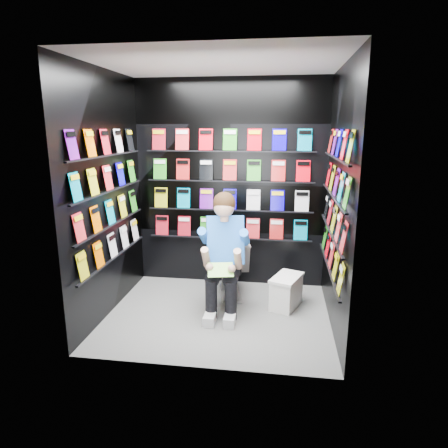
# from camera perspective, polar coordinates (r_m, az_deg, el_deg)

# --- Properties ---
(floor) EXTENTS (2.40, 2.40, 0.00)m
(floor) POSITION_cam_1_polar(r_m,az_deg,el_deg) (4.50, -0.86, -12.84)
(floor) COLOR slate
(floor) RESTS_ON ground
(ceiling) EXTENTS (2.40, 2.40, 0.00)m
(ceiling) POSITION_cam_1_polar(r_m,az_deg,el_deg) (4.07, -1.00, 22.04)
(ceiling) COLOR white
(ceiling) RESTS_ON floor
(wall_back) EXTENTS (2.40, 0.04, 2.60)m
(wall_back) POSITION_cam_1_polar(r_m,az_deg,el_deg) (5.06, 0.88, 5.63)
(wall_back) COLOR black
(wall_back) RESTS_ON floor
(wall_front) EXTENTS (2.40, 0.04, 2.60)m
(wall_front) POSITION_cam_1_polar(r_m,az_deg,el_deg) (3.12, -3.82, 0.56)
(wall_front) COLOR black
(wall_front) RESTS_ON floor
(wall_left) EXTENTS (0.04, 2.00, 2.60)m
(wall_left) POSITION_cam_1_polar(r_m,az_deg,el_deg) (4.44, -16.45, 3.93)
(wall_left) COLOR black
(wall_left) RESTS_ON floor
(wall_right) EXTENTS (0.04, 2.00, 2.60)m
(wall_right) POSITION_cam_1_polar(r_m,az_deg,el_deg) (4.07, 16.01, 3.14)
(wall_right) COLOR black
(wall_right) RESTS_ON floor
(comics_back) EXTENTS (2.10, 0.06, 1.37)m
(comics_back) POSITION_cam_1_polar(r_m,az_deg,el_deg) (5.03, 0.83, 5.64)
(comics_back) COLOR red
(comics_back) RESTS_ON wall_back
(comics_left) EXTENTS (0.06, 1.70, 1.37)m
(comics_left) POSITION_cam_1_polar(r_m,az_deg,el_deg) (4.42, -16.10, 3.99)
(comics_left) COLOR red
(comics_left) RESTS_ON wall_left
(comics_right) EXTENTS (0.06, 1.70, 1.37)m
(comics_right) POSITION_cam_1_polar(r_m,az_deg,el_deg) (4.07, 15.60, 3.23)
(comics_right) COLOR red
(comics_right) RESTS_ON wall_right
(toilet) EXTENTS (0.57, 0.82, 0.73)m
(toilet) POSITION_cam_1_polar(r_m,az_deg,el_deg) (4.88, 0.81, -5.98)
(toilet) COLOR white
(toilet) RESTS_ON floor
(longbox) EXTENTS (0.39, 0.50, 0.33)m
(longbox) POSITION_cam_1_polar(r_m,az_deg,el_deg) (4.68, 8.87, -9.68)
(longbox) COLOR silver
(longbox) RESTS_ON floor
(longbox_lid) EXTENTS (0.41, 0.53, 0.03)m
(longbox_lid) POSITION_cam_1_polar(r_m,az_deg,el_deg) (4.61, 8.96, -7.59)
(longbox_lid) COLOR silver
(longbox_lid) RESTS_ON longbox
(reader) EXTENTS (0.70, 0.90, 1.47)m
(reader) POSITION_cam_1_polar(r_m,az_deg,el_deg) (4.39, 0.18, -2.44)
(reader) COLOR blue
(reader) RESTS_ON toilet
(held_comic) EXTENTS (0.29, 0.21, 0.11)m
(held_comic) POSITION_cam_1_polar(r_m,az_deg,el_deg) (4.13, -0.50, -6.56)
(held_comic) COLOR green
(held_comic) RESTS_ON reader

